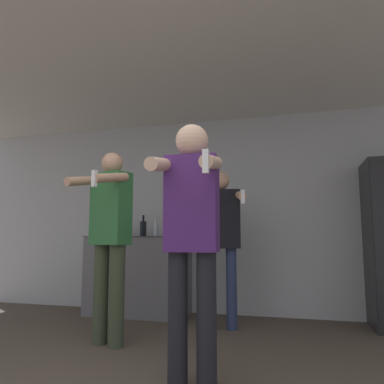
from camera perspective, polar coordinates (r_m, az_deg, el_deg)
name	(u,v)px	position (r m, az deg, el deg)	size (l,w,h in m)	color
wall_back	(211,214)	(4.98, 2.91, -3.43)	(7.00, 0.06, 2.55)	#B2B7BC
ceiling_slab	(174,69)	(3.79, -2.76, 18.19)	(7.00, 3.66, 0.05)	silver
counter	(139,275)	(4.95, -8.15, -12.40)	(1.29, 0.63, 0.99)	slate
bottle_red_label	(143,228)	(4.94, -7.46, -5.46)	(0.08, 0.08, 0.30)	black
bottle_tall_gin	(109,229)	(5.15, -12.50, -5.48)	(0.09, 0.09, 0.27)	#563314
bottle_dark_rum	(178,226)	(4.77, -2.14, -5.19)	(0.09, 0.09, 0.32)	black
bottle_brown_liquor	(156,230)	(4.87, -5.56, -5.72)	(0.06, 0.06, 0.24)	silver
person_woman_foreground	(192,229)	(2.52, -0.06, -5.69)	(0.44, 0.53, 1.74)	black
person_man_side	(110,234)	(3.58, -12.46, -6.20)	(0.52, 0.59, 1.77)	#38422D
person_spectator_back	(220,230)	(4.10, 4.35, -5.83)	(0.56, 0.59, 1.70)	navy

